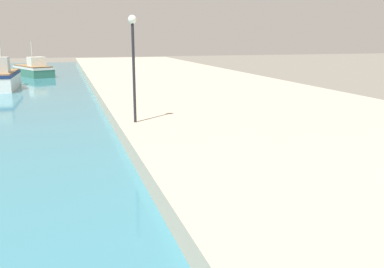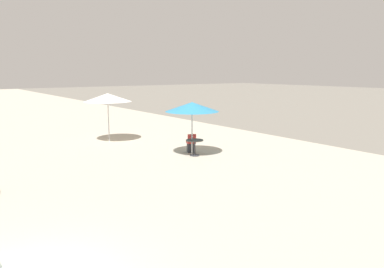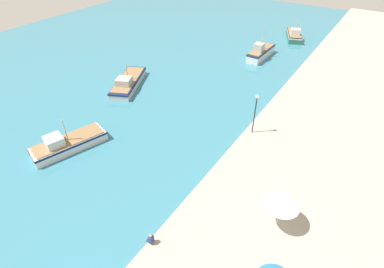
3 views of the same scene
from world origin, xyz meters
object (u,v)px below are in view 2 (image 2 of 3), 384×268
Objects in this scene: cafe_umbrella_white at (108,98)px; cafe_chair_left at (191,146)px; cafe_umbrella_pink at (192,107)px; cafe_table at (195,144)px.

cafe_chair_left is at bearing -68.30° from cafe_umbrella_white.
cafe_umbrella_pink is 2.70× the size of cafe_chair_left.
cafe_table is at bearing -73.18° from cafe_umbrella_white.
cafe_umbrella_white reaches higher than cafe_umbrella_pink.
cafe_table is (1.71, -5.67, -1.88)m from cafe_umbrella_white.
cafe_table is (0.07, -0.11, -1.70)m from cafe_umbrella_pink.
cafe_umbrella_white reaches higher than cafe_chair_left.
cafe_table is at bearing -90.00° from cafe_chair_left.
cafe_chair_left is at bearing 58.20° from cafe_umbrella_pink.
cafe_chair_left reaches higher than cafe_table.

